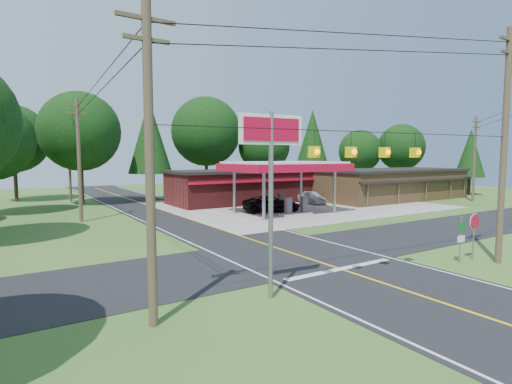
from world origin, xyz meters
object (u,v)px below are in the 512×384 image
suv_car (271,204)px  big_stop_sign (271,161)px  octagonal_stop_sign (474,225)px  gas_canopy (285,168)px  sedan_car (312,197)px

suv_car → big_stop_sign: (-13.50, -19.43, 4.41)m
suv_car → octagonal_stop_sign: octagonal_stop_sign is taller
gas_canopy → octagonal_stop_sign: gas_canopy is taller
gas_canopy → suv_car: 3.80m
gas_canopy → sedan_car: bearing=32.2°
big_stop_sign → octagonal_stop_sign: size_ratio=2.84×
gas_canopy → big_stop_sign: size_ratio=1.52×
sedan_car → big_stop_sign: big_stop_sign is taller
sedan_car → octagonal_stop_sign: bearing=-104.2°
gas_canopy → sedan_car: gas_canopy is taller
suv_car → big_stop_sign: bearing=165.9°
octagonal_stop_sign → suv_car: bearing=85.8°
gas_canopy → suv_car: gas_canopy is taller
suv_car → sedan_car: 8.42m
big_stop_sign → gas_canopy: bearing=52.1°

